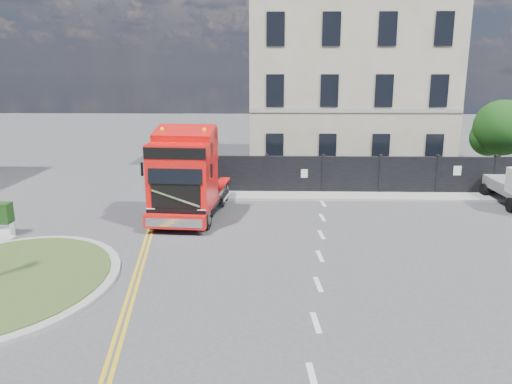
{
  "coord_description": "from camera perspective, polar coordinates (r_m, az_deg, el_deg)",
  "views": [
    {
      "loc": [
        1.13,
        -17.03,
        6.36
      ],
      "look_at": [
        0.63,
        1.76,
        1.8
      ],
      "focal_mm": 35.0,
      "sensor_mm": 36.0,
      "label": 1
    }
  ],
  "objects": [
    {
      "name": "georgian_building",
      "position": [
        33.89,
        10.02,
        12.45
      ],
      "size": [
        12.3,
        10.3,
        12.8
      ],
      "color": "#C2B69A",
      "rests_on": "ground"
    },
    {
      "name": "pavement_far",
      "position": [
        26.36,
        12.12,
        -0.5
      ],
      "size": [
        20.0,
        1.6,
        0.12
      ],
      "primitive_type": "cube",
      "color": "gray",
      "rests_on": "ground"
    },
    {
      "name": "ground",
      "position": [
        18.22,
        -2.15,
        -6.81
      ],
      "size": [
        120.0,
        120.0,
        0.0
      ],
      "primitive_type": "plane",
      "color": "#424244",
      "rests_on": "ground"
    },
    {
      "name": "hoarding_fence",
      "position": [
        27.12,
        13.03,
        1.89
      ],
      "size": [
        18.8,
        0.25,
        2.0
      ],
      "color": "black",
      "rests_on": "ground"
    },
    {
      "name": "traffic_island",
      "position": [
        17.39,
        -26.85,
        -9.08
      ],
      "size": [
        6.8,
        6.8,
        0.17
      ],
      "color": "gray",
      "rests_on": "ground"
    },
    {
      "name": "tree",
      "position": [
        32.17,
        26.0,
        6.36
      ],
      "size": [
        3.2,
        3.2,
        4.8
      ],
      "color": "#382619",
      "rests_on": "ground"
    },
    {
      "name": "truck",
      "position": [
        21.86,
        -7.89,
        1.42
      ],
      "size": [
        2.96,
        6.81,
        3.98
      ],
      "rotation": [
        0.0,
        0.0,
        -0.08
      ],
      "color": "black",
      "rests_on": "ground"
    }
  ]
}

